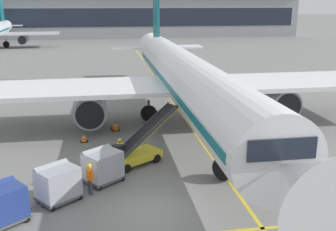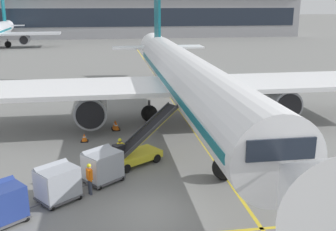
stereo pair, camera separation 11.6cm
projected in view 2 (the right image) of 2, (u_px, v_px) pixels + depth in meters
ground_plane at (154, 212)px, 19.33m from camera, size 600.00×600.00×0.00m
parked_airplane at (186, 79)px, 32.51m from camera, size 34.51×44.95×15.03m
belt_loader at (137, 149)px, 24.96m from camera, size 4.96×3.86×3.40m
baggage_cart_lead at (102, 165)px, 22.35m from camera, size 2.64×2.49×1.91m
baggage_cart_second at (57, 182)px, 20.21m from camera, size 2.64×2.49×1.91m
baggage_cart_third at (1, 203)px, 18.14m from camera, size 2.64×2.49×1.91m
ground_crew_by_loader at (90, 177)px, 20.85m from camera, size 0.37×0.53×1.74m
ground_crew_by_carts at (120, 150)px, 24.68m from camera, size 0.57×0.26×1.74m
ground_crew_marshaller at (107, 158)px, 23.39m from camera, size 0.26×0.57×1.74m
safety_cone_engine_keepout at (115, 125)px, 31.93m from camera, size 0.63×0.63×0.72m
safety_cone_wingtip at (116, 126)px, 31.57m from camera, size 0.64×0.64×0.72m
safety_cone_nose_mark at (84, 138)px, 29.00m from camera, size 0.55×0.55×0.62m
apron_guidance_line_lead_in at (190, 126)px, 32.81m from camera, size 0.20×110.00×0.01m
apron_guidance_line_stop_bar at (257, 229)px, 17.87m from camera, size 12.00×0.20×0.01m
terminal_building at (78, 16)px, 115.82m from camera, size 127.70×20.10×11.62m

